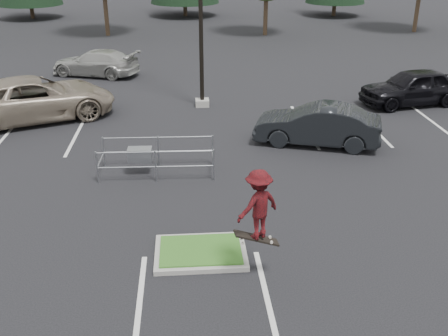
{
  "coord_description": "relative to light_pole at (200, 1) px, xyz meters",
  "views": [
    {
      "loc": [
        -0.25,
        -10.71,
        7.1
      ],
      "look_at": [
        0.68,
        1.5,
        1.61
      ],
      "focal_mm": 42.0,
      "sensor_mm": 36.0,
      "label": 1
    }
  ],
  "objects": [
    {
      "name": "grass_median",
      "position": [
        -0.5,
        -12.0,
        -4.48
      ],
      "size": [
        2.2,
        1.6,
        0.16
      ],
      "color": "gray",
      "rests_on": "ground"
    },
    {
      "name": "car_r_charc",
      "position": [
        4.0,
        -5.0,
        -3.82
      ],
      "size": [
        4.78,
        2.85,
        1.49
      ],
      "primitive_type": "imported",
      "rotation": [
        0.0,
        0.0,
        4.41
      ],
      "color": "black",
      "rests_on": "ground"
    },
    {
      "name": "cart_corral",
      "position": [
        -2.13,
        -7.13,
        -3.91
      ],
      "size": [
        3.69,
        1.41,
        1.04
      ],
      "rotation": [
        0.0,
        0.0,
        -0.03
      ],
      "color": "#92959A",
      "rests_on": "ground"
    },
    {
      "name": "light_pole",
      "position": [
        0.0,
        0.0,
        0.0
      ],
      "size": [
        0.7,
        0.6,
        10.12
      ],
      "color": "gray",
      "rests_on": "ground"
    },
    {
      "name": "ground",
      "position": [
        -0.5,
        -12.0,
        -4.56
      ],
      "size": [
        120.0,
        120.0,
        0.0
      ],
      "primitive_type": "plane",
      "color": "black",
      "rests_on": "ground"
    },
    {
      "name": "stall_lines",
      "position": [
        -1.85,
        -5.98,
        -4.56
      ],
      "size": [
        22.62,
        17.6,
        0.01
      ],
      "color": "silver",
      "rests_on": "ground"
    },
    {
      "name": "car_l_tan",
      "position": [
        -7.0,
        -1.38,
        -3.67
      ],
      "size": [
        7.01,
        5.12,
        1.77
      ],
      "primitive_type": "imported",
      "rotation": [
        0.0,
        0.0,
        1.96
      ],
      "color": "gray",
      "rests_on": "ground"
    },
    {
      "name": "skateboarder",
      "position": [
        0.7,
        -13.0,
        -2.7
      ],
      "size": [
        1.18,
        1.03,
        1.82
      ],
      "rotation": [
        0.0,
        0.0,
        3.68
      ],
      "color": "black",
      "rests_on": "ground"
    },
    {
      "name": "car_r_black",
      "position": [
        9.5,
        -0.5,
        -3.75
      ],
      "size": [
        5.01,
        2.73,
        1.62
      ],
      "primitive_type": "imported",
      "rotation": [
        0.0,
        0.0,
        4.89
      ],
      "color": "black",
      "rests_on": "ground"
    },
    {
      "name": "car_far_silver",
      "position": [
        -5.5,
        6.0,
        -3.87
      ],
      "size": [
        5.15,
        3.41,
        1.39
      ],
      "primitive_type": "imported",
      "rotation": [
        0.0,
        0.0,
        4.38
      ],
      "color": "#B0B0AA",
      "rests_on": "ground"
    }
  ]
}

